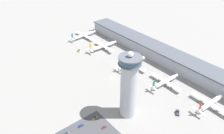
% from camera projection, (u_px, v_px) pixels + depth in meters
% --- Properties ---
extents(ground_plane, '(1000.00, 1000.00, 0.00)m').
position_uv_depth(ground_plane, '(113.00, 78.00, 233.59)').
color(ground_plane, gray).
extents(terminal_building, '(232.31, 25.00, 15.46)m').
position_uv_depth(terminal_building, '(157.00, 52.00, 266.58)').
color(terminal_building, '#A3A8B2').
rests_on(terminal_building, ground).
extents(control_tower, '(18.04, 18.04, 60.52)m').
position_uv_depth(control_tower, '(129.00, 86.00, 173.06)').
color(control_tower, '#ADB2BC').
rests_on(control_tower, ground).
extents(airplane_gate_alpha, '(39.48, 41.73, 12.73)m').
position_uv_depth(airplane_gate_alpha, '(84.00, 35.00, 316.04)').
color(airplane_gate_alpha, white).
rests_on(airplane_gate_alpha, ground).
extents(airplane_gate_bravo, '(36.69, 41.76, 13.51)m').
position_uv_depth(airplane_gate_bravo, '(103.00, 46.00, 286.40)').
color(airplane_gate_bravo, white).
rests_on(airplane_gate_bravo, ground).
extents(airplane_gate_charlie, '(41.33, 39.18, 13.78)m').
position_uv_depth(airplane_gate_charlie, '(132.00, 63.00, 250.85)').
color(airplane_gate_charlie, white).
rests_on(airplane_gate_charlie, ground).
extents(airplane_gate_delta, '(37.80, 37.09, 12.69)m').
position_uv_depth(airplane_gate_delta, '(165.00, 82.00, 220.29)').
color(airplane_gate_delta, silver).
rests_on(airplane_gate_delta, ground).
extents(airplane_gate_echo, '(37.69, 34.18, 13.28)m').
position_uv_depth(airplane_gate_echo, '(210.00, 104.00, 192.27)').
color(airplane_gate_echo, white).
rests_on(airplane_gate_echo, ground).
extents(service_truck_catering, '(6.45, 5.27, 2.87)m').
position_uv_depth(service_truck_catering, '(79.00, 51.00, 283.06)').
color(service_truck_catering, black).
rests_on(service_truck_catering, ground).
extents(service_truck_fuel, '(7.62, 6.93, 2.79)m').
position_uv_depth(service_truck_fuel, '(131.00, 68.00, 247.94)').
color(service_truck_fuel, black).
rests_on(service_truck_fuel, ground).
extents(service_truck_baggage, '(6.13, 6.67, 3.17)m').
position_uv_depth(service_truck_baggage, '(178.00, 113.00, 187.93)').
color(service_truck_baggage, black).
rests_on(service_truck_baggage, ground).
extents(car_maroon_suv, '(1.90, 4.37, 1.57)m').
position_uv_depth(car_maroon_suv, '(67.00, 134.00, 169.25)').
color(car_maroon_suv, black).
rests_on(car_maroon_suv, ground).
extents(car_silver_sedan, '(1.83, 4.25, 1.38)m').
position_uv_depth(car_silver_sedan, '(104.00, 127.00, 174.76)').
color(car_silver_sedan, black).
rests_on(car_silver_sedan, ground).
extents(car_black_suv, '(2.03, 4.77, 1.59)m').
position_uv_depth(car_black_suv, '(95.00, 118.00, 183.19)').
color(car_black_suv, black).
rests_on(car_black_suv, ground).
extents(car_navy_sedan, '(1.94, 4.77, 1.39)m').
position_uv_depth(car_navy_sedan, '(81.00, 126.00, 176.12)').
color(car_navy_sedan, black).
rests_on(car_navy_sedan, ground).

